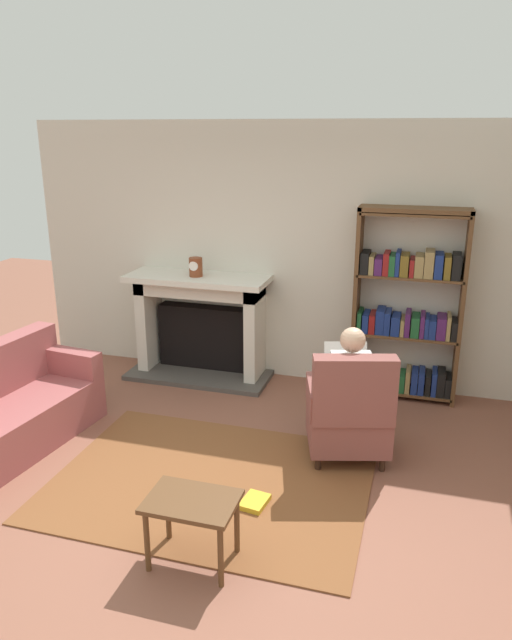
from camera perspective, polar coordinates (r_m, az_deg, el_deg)
name	(u,v)px	position (r m, az deg, el deg)	size (l,w,h in m)	color
ground	(197,504)	(4.55, -5.72, -17.17)	(14.00, 14.00, 0.00)	brown
back_wall	(283,254)	(6.29, 2.60, 6.31)	(5.60, 0.10, 2.70)	beige
area_rug	(211,481)	(4.78, -4.34, -15.16)	(2.40, 1.80, 0.01)	brown
fireplace	(201,322)	(6.50, -5.25, -0.22)	(1.55, 0.64, 1.14)	#4C4742
mantel_clock	(196,267)	(6.24, -5.80, 5.07)	(0.14, 0.14, 0.20)	brown
bookshelf	(408,312)	(6.02, 14.38, 0.79)	(1.04, 0.32, 1.91)	brown
armchair_reading	(349,412)	(4.91, 8.93, -8.75)	(0.79, 0.77, 0.97)	#331E14
seated_reader	(348,384)	(4.93, 8.85, -6.09)	(0.46, 0.59, 1.14)	silver
sofa_floral	(3,414)	(5.49, -23.12, -8.27)	(0.91, 1.77, 0.85)	#A05252
side_table	(192,509)	(3.85, -6.16, -17.61)	(0.56, 0.39, 0.45)	brown
scattered_books	(239,502)	(4.50, -1.63, -17.04)	(0.47, 0.33, 0.04)	red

